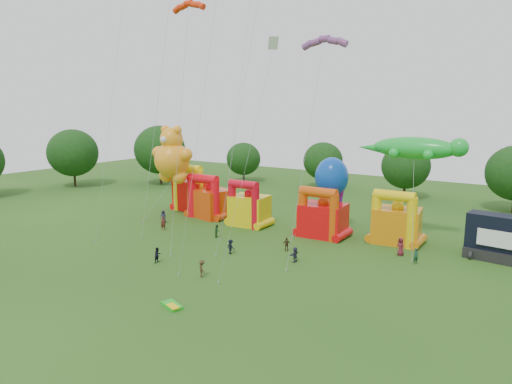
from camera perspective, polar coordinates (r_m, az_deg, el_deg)
The scene contains 24 objects.
ground at distance 40.60m, azimuth -17.91°, elevation -12.74°, with size 160.00×160.00×0.00m, color #254C15.
tree_ring at distance 39.90m, azimuth -18.80°, elevation -3.72°, with size 125.61×127.73×12.07m.
bouncy_castle_0 at distance 70.88m, azimuth -7.76°, elevation -0.08°, with size 6.03×5.00×7.23m.
bouncy_castle_1 at distance 66.22m, azimuth -5.88°, elevation -1.06°, with size 6.41×5.58×6.41m.
bouncy_castle_2 at distance 61.13m, azimuth -0.96°, elevation -2.01°, with size 5.15×4.30×6.30m.
bouncy_castle_3 at distance 56.60m, azimuth 8.26°, elevation -3.15°, with size 5.57×4.59×6.32m.
bouncy_castle_4 at distance 55.73m, azimuth 17.11°, elevation -3.69°, with size 5.72×4.83×6.44m.
stage_trailer at distance 53.65m, azimuth 28.71°, elevation -5.22°, with size 7.61×3.61×4.82m.
teddy_bear_kite at distance 65.92m, azimuth -10.73°, elevation 3.49°, with size 7.13×8.11×13.28m.
gecko_kite at distance 54.34m, azimuth 19.08°, elevation 0.44°, with size 12.89×10.97×12.43m.
octopus_kite at distance 58.84m, azimuth 8.62°, elevation -0.17°, with size 4.54×8.20×9.52m.
parafoil_kites at distance 51.97m, azimuth -8.99°, elevation 8.58°, with size 23.82×9.93×31.23m.
diamond_kites at distance 49.45m, azimuth -6.66°, elevation 11.30°, with size 22.87×17.90×39.89m.
folded_kite_bundle at distance 38.05m, azimuth -10.47°, elevation -13.78°, with size 2.22×1.59×0.31m.
spectator_0 at distance 63.91m, azimuth -11.50°, elevation -3.04°, with size 0.89×0.58×1.82m, color #23233A.
spectator_1 at distance 60.26m, azimuth -11.52°, elevation -3.89°, with size 0.65×0.42×1.77m, color #511F17.
spectator_2 at distance 56.20m, azimuth -4.88°, elevation -4.87°, with size 0.76×0.59×1.57m, color #1B441F.
spectator_3 at distance 49.85m, azimuth -3.19°, elevation -6.85°, with size 1.04×0.60×1.61m, color black.
spectator_4 at distance 50.83m, azimuth 3.86°, elevation -6.55°, with size 0.90×0.38×1.54m, color #3C2D18.
spectator_5 at distance 47.39m, azimuth 4.89°, elevation -7.81°, with size 1.50×0.48×1.61m, color #302B49.
spectator_6 at distance 51.62m, azimuth 17.62°, elevation -6.53°, with size 0.96×0.62×1.97m, color maroon.
spectator_7 at distance 49.48m, azimuth 19.36°, elevation -7.56°, with size 0.60×0.40×1.65m, color #1A422D.
spectator_8 at distance 48.16m, azimuth -12.18°, elevation -7.71°, with size 0.78×0.61×1.62m, color black.
spectator_9 at distance 43.60m, azimuth -6.77°, elevation -9.48°, with size 1.06×0.61×1.65m, color #392C16.
Camera 1 is at (29.69, -22.80, 15.72)m, focal length 32.00 mm.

